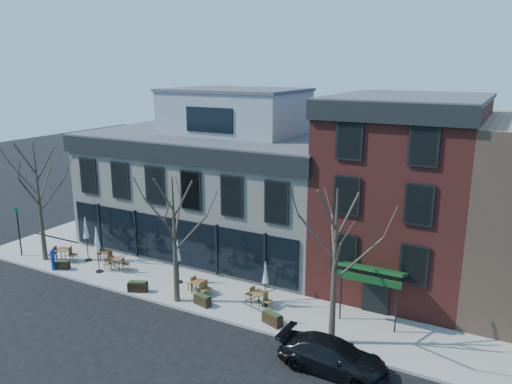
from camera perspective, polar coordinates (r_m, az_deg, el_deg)
The scene contains 25 objects.
ground at distance 33.14m, azimuth -9.06°, elevation -8.62°, with size 120.00×120.00×0.00m, color black.
sidewalk_front at distance 29.76m, azimuth -6.53°, elevation -11.13°, with size 33.50×4.70×0.15m, color gray.
sidewalk_side at distance 44.40m, azimuth -15.99°, elevation -2.92°, with size 4.50×12.00×0.15m, color gray.
corner_building at distance 35.58m, azimuth -4.34°, elevation 1.14°, with size 18.39×10.39×11.10m.
red_brick_building at distance 30.48m, azimuth 16.48°, elevation 0.10°, with size 8.20×11.78×11.18m.
tree_corner at distance 35.43m, azimuth -23.55°, elevation -0.89°, with size 3.93×3.98×7.92m.
tree_mid at distance 27.17m, azimuth -9.28°, elevation -5.27°, with size 3.50×3.55×7.04m.
tree_right at distance 23.03m, azimuth 8.98°, elevation -8.32°, with size 3.72×3.77×7.48m.
sign_pole at distance 37.40m, azimuth -25.49°, elevation -3.81°, with size 0.50×0.10×3.40m.
parked_sedan at distance 22.76m, azimuth 8.78°, elevation -18.03°, with size 1.96×4.82×1.40m, color black.
call_box at distance 34.32m, azimuth -22.21°, elevation -7.07°, with size 0.29×0.29×1.46m.
cafe_set_0 at distance 35.63m, azimuth -21.19°, elevation -6.61°, with size 2.00×1.18×1.03m.
cafe_set_1 at distance 34.75m, azimuth -16.77°, elevation -6.91°, with size 1.67×0.74×0.86m.
cafe_set_2 at distance 33.16m, azimuth -15.65°, elevation -7.87°, with size 1.66×1.07×0.87m.
cafe_set_3 at distance 29.08m, azimuth -6.66°, elevation -10.65°, with size 1.66×0.89×0.85m.
cafe_set_4 at distance 29.17m, azimuth -6.47°, elevation -10.54°, with size 1.69×0.76×0.87m.
cafe_set_5 at distance 27.56m, azimuth 0.33°, elevation -11.92°, with size 1.81×0.85×0.93m.
umbrella_0 at distance 34.70m, azimuth -18.88°, elevation -4.13°, with size 0.49×0.49×3.04m.
umbrella_1 at distance 32.61m, azimuth -17.73°, elevation -5.26°, with size 0.48×0.48×3.00m.
umbrella_2 at distance 30.04m, azimuth -8.92°, elevation -6.85°, with size 0.43×0.43×2.70m.
umbrella_4 at distance 26.90m, azimuth 1.08°, elevation -9.43°, with size 0.42×0.42×2.59m.
planter_0 at distance 34.53m, azimuth -21.25°, elevation -7.77°, with size 0.98×0.66×0.51m.
planter_1 at distance 29.95m, azimuth -13.36°, elevation -10.46°, with size 1.20×0.85×0.62m.
planter_2 at distance 27.84m, azimuth -6.14°, elevation -12.17°, with size 1.09×0.63×0.58m.
planter_3 at distance 25.85m, azimuth 1.88°, elevation -14.24°, with size 1.20×0.80×0.63m.
Camera 1 is at (18.84, -24.06, 12.82)m, focal length 35.00 mm.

